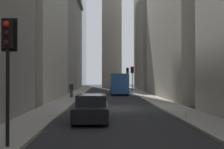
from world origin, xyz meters
TOP-DOWN VIEW (x-y plane):
  - ground_plane at (0.00, 0.00)m, footprint 135.00×135.00m
  - sidewalk_right at (0.00, 4.50)m, footprint 90.00×2.20m
  - sidewalk_left at (0.00, -4.50)m, footprint 90.00×2.20m
  - building_left_midfar at (10.00, -10.59)m, footprint 17.63×10.50m
  - building_left_far at (29.26, -10.59)m, footprint 13.46×10.50m
  - building_right_far at (31.43, 10.59)m, footprint 15.02×10.50m
  - church_spire at (42.62, -1.16)m, footprint 4.89×4.89m
  - delivery_truck at (16.75, -1.40)m, footprint 6.46×2.25m
  - sedan_black at (-6.05, 1.40)m, footprint 4.30×1.78m
  - traffic_light_foreground at (-11.98, 3.85)m, footprint 0.43×0.52m
  - traffic_light_midblock at (24.81, -4.10)m, footprint 0.43×0.52m
  - traffic_light_far_junction at (33.59, -4.09)m, footprint 0.43×0.52m
  - pedestrian at (9.87, 4.32)m, footprint 0.26×0.44m
  - discarded_bottle at (-5.99, -3.78)m, footprint 0.07×0.07m

SIDE VIEW (x-z plane):
  - ground_plane at x=0.00m, z-range 0.00..0.00m
  - sidewalk_right at x=0.00m, z-range 0.00..0.14m
  - sidewalk_left at x=0.00m, z-range 0.00..0.14m
  - discarded_bottle at x=-5.99m, z-range 0.11..0.38m
  - sedan_black at x=-6.05m, z-range -0.04..1.37m
  - pedestrian at x=9.87m, z-range 0.22..1.91m
  - delivery_truck at x=16.75m, z-range 0.04..2.88m
  - traffic_light_midblock at x=24.81m, z-range 1.08..5.10m
  - traffic_light_far_junction at x=33.59m, z-range 1.11..5.23m
  - traffic_light_foreground at x=-11.98m, z-range 1.12..5.29m
  - building_left_midfar at x=10.00m, z-range 0.01..19.02m
  - building_right_far at x=31.43m, z-range 0.01..20.60m
  - building_left_far at x=29.26m, z-range 0.01..30.01m
  - church_spire at x=42.62m, z-range 0.74..36.98m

